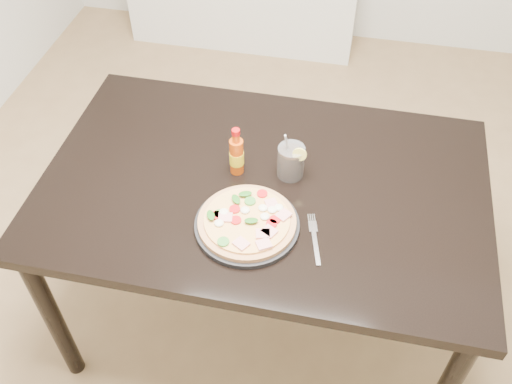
% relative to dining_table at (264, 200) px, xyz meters
% --- Properties ---
extents(floor, '(4.50, 4.50, 0.00)m').
position_rel_dining_table_xyz_m(floor, '(0.28, -0.08, -0.67)').
color(floor, '#9E7A51').
rests_on(floor, ground).
extents(dining_table, '(1.40, 0.90, 0.75)m').
position_rel_dining_table_xyz_m(dining_table, '(0.00, 0.00, 0.00)').
color(dining_table, black).
rests_on(dining_table, ground).
extents(plate, '(0.31, 0.31, 0.02)m').
position_rel_dining_table_xyz_m(plate, '(-0.01, -0.19, 0.09)').
color(plate, black).
rests_on(plate, dining_table).
extents(pizza, '(0.29, 0.29, 0.03)m').
position_rel_dining_table_xyz_m(pizza, '(-0.01, -0.19, 0.11)').
color(pizza, tan).
rests_on(pizza, plate).
extents(hot_sauce_bottle, '(0.05, 0.05, 0.17)m').
position_rel_dining_table_xyz_m(hot_sauce_bottle, '(-0.09, 0.03, 0.15)').
color(hot_sauce_bottle, '#C5460B').
rests_on(hot_sauce_bottle, dining_table).
extents(cola_cup, '(0.09, 0.08, 0.17)m').
position_rel_dining_table_xyz_m(cola_cup, '(0.08, 0.05, 0.14)').
color(cola_cup, black).
rests_on(cola_cup, dining_table).
extents(fork, '(0.06, 0.19, 0.00)m').
position_rel_dining_table_xyz_m(fork, '(0.19, -0.19, 0.09)').
color(fork, silver).
rests_on(fork, dining_table).
extents(media_console, '(1.40, 0.34, 0.50)m').
position_rel_dining_table_xyz_m(media_console, '(-0.52, 1.99, -0.42)').
color(media_console, white).
rests_on(media_console, ground).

